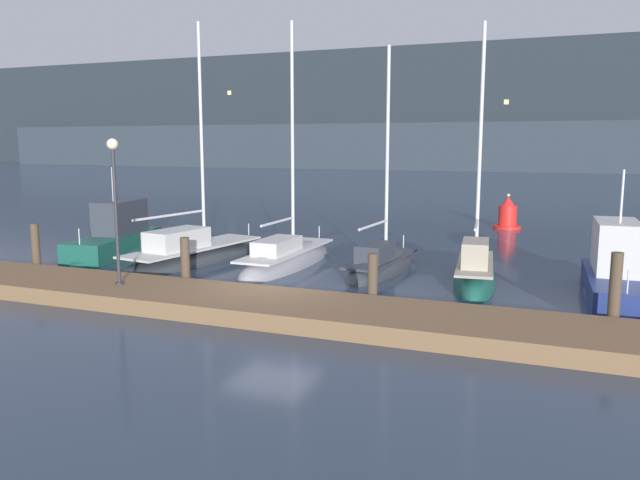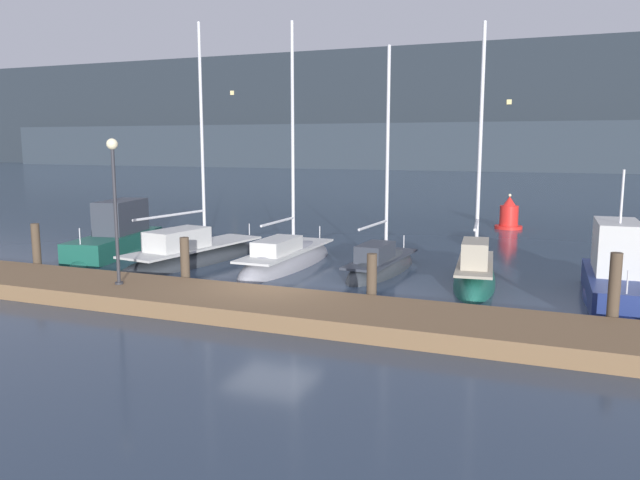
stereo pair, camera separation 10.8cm
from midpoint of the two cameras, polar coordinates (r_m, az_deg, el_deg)
name	(u,v)px [view 2 (the right image)]	position (r m, az deg, el deg)	size (l,w,h in m)	color
ground_plane	(271,299)	(18.38, -4.32, -5.44)	(400.00, 400.00, 0.00)	#2D3D51
dock	(246,304)	(17.01, -6.58, -5.87)	(24.85, 2.80, 0.45)	brown
mooring_pile_0	(36,249)	(23.64, -24.38, -0.78)	(0.28, 0.28, 1.80)	#4C3D2D
mooring_pile_1	(185,264)	(19.79, -12.08, -2.13)	(0.28, 0.28, 1.65)	#4C3D2D
mooring_pile_2	(372,281)	(17.24, 4.93, -3.78)	(0.28, 0.28, 1.54)	#4C3D2D
mooring_pile_3	(614,293)	(16.55, 25.46, -4.40)	(0.28, 0.28, 1.96)	#4C3D2D
motorboat_berth_1	(117,244)	(26.94, -18.00, -0.34)	(2.86, 6.16, 4.09)	#195647
sailboat_berth_2	(193,258)	(24.51, -11.40, -1.59)	(3.19, 7.87, 9.58)	#2D3338
sailboat_berth_3	(287,263)	(23.29, -2.92, -2.12)	(1.77, 7.02, 9.68)	gray
sailboat_berth_4	(381,268)	(22.33, 5.74, -2.60)	(1.86, 5.62, 8.55)	#2D3338
sailboat_berth_5	(475,280)	(20.82, 14.09, -3.55)	(1.89, 5.50, 9.10)	#195647
motorboat_berth_6	(615,285)	(20.13, 25.54, -3.77)	(1.92, 5.74, 4.33)	navy
channel_buoy	(509,216)	(34.72, 16.97, 2.12)	(1.44, 1.44, 1.86)	red
dock_lamppost	(114,188)	(18.78, -18.13, 4.51)	(0.32, 0.32, 4.21)	#2D2D33
hillside_backdrop	(502,113)	(116.42, 16.34, 11.12)	(240.00, 23.00, 21.19)	#232B33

